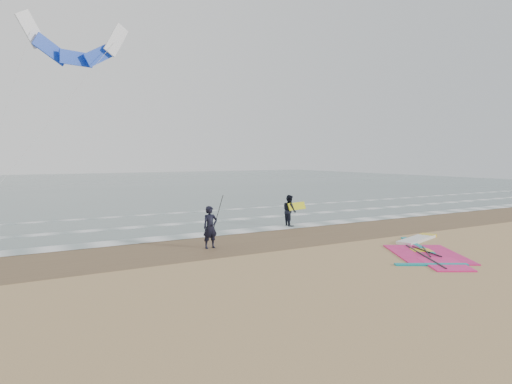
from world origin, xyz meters
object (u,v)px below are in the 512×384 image
windsurf_rig (426,250)px  person_standing (210,227)px  person_walking (289,211)px  surf_kite (75,47)px

windsurf_rig → person_standing: bearing=146.7°
person_walking → windsurf_rig: bearing=-164.0°
windsurf_rig → surf_kite: size_ratio=0.56×
windsurf_rig → person_walking: size_ratio=3.48×
person_standing → person_walking: bearing=24.4°
person_standing → person_walking: person_standing is taller
windsurf_rig → surf_kite: surf_kite is taller
surf_kite → person_standing: bearing=-72.6°
windsurf_rig → surf_kite: 20.51m
windsurf_rig → surf_kite: (-10.29, 14.97, 9.54)m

